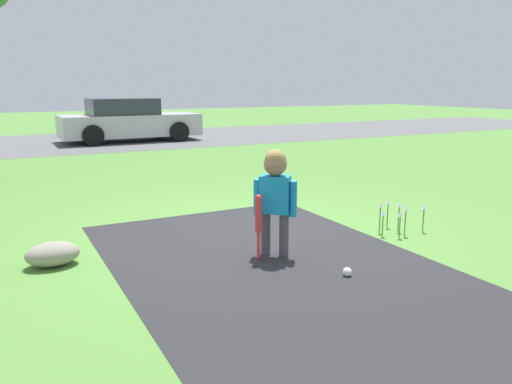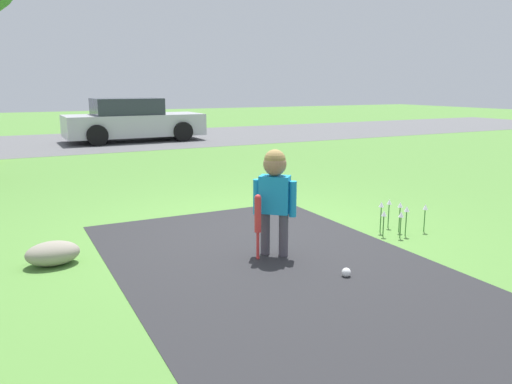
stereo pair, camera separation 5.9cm
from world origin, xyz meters
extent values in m
plane|color=#518438|center=(0.00, 0.00, 0.00)|extent=(60.00, 60.00, 0.00)
cube|color=#262628|center=(-0.34, -2.50, 0.00)|extent=(2.82, 7.00, 0.01)
cube|color=#59595B|center=(0.00, 10.67, 0.00)|extent=(40.00, 6.00, 0.01)
cylinder|color=#4C4751|center=(-0.27, -0.83, 0.22)|extent=(0.09, 0.09, 0.43)
cylinder|color=#4C4751|center=(-0.13, -0.95, 0.22)|extent=(0.09, 0.09, 0.43)
cube|color=#198CC6|center=(-0.20, -0.89, 0.62)|extent=(0.32, 0.31, 0.37)
cylinder|color=#198CC6|center=(-0.33, -0.77, 0.58)|extent=(0.07, 0.07, 0.35)
cylinder|color=#198CC6|center=(-0.07, -1.01, 0.58)|extent=(0.07, 0.07, 0.35)
sphere|color=#997051|center=(-0.20, -0.89, 0.91)|extent=(0.23, 0.23, 0.23)
sphere|color=#997A47|center=(-0.20, -0.89, 0.95)|extent=(0.21, 0.21, 0.21)
sphere|color=red|center=(-0.41, -0.93, 0.02)|extent=(0.04, 0.04, 0.04)
cylinder|color=red|center=(-0.41, -0.93, 0.14)|extent=(0.03, 0.03, 0.28)
cylinder|color=red|center=(-0.41, -0.93, 0.45)|extent=(0.06, 0.06, 0.34)
sphere|color=red|center=(-0.41, -0.93, 0.61)|extent=(0.06, 0.06, 0.06)
sphere|color=white|center=(0.08, -1.69, 0.04)|extent=(0.08, 0.08, 0.08)
cube|color=#B7B7BC|center=(1.09, 10.21, 0.48)|extent=(4.06, 1.68, 0.64)
cube|color=#2D333D|center=(0.89, 10.21, 1.04)|extent=(1.95, 1.47, 0.48)
cylinder|color=black|center=(2.33, 11.05, 0.29)|extent=(0.59, 0.19, 0.59)
cylinder|color=black|center=(2.35, 9.39, 0.29)|extent=(0.59, 0.19, 0.59)
cylinder|color=black|center=(-0.17, 11.03, 0.29)|extent=(0.59, 0.19, 0.59)
cylinder|color=black|center=(-0.15, 9.37, 0.29)|extent=(0.59, 0.19, 0.59)
cylinder|color=#38702D|center=(1.73, -0.97, 0.13)|extent=(0.01, 0.01, 0.26)
cone|color=silver|center=(1.73, -0.97, 0.29)|extent=(0.06, 0.06, 0.06)
cylinder|color=#38702D|center=(1.42, -0.99, 0.14)|extent=(0.01, 0.01, 0.28)
cone|color=silver|center=(1.42, -0.99, 0.31)|extent=(0.06, 0.06, 0.06)
cylinder|color=#38702D|center=(1.49, -0.64, 0.14)|extent=(0.01, 0.01, 0.28)
cone|color=silver|center=(1.49, -0.64, 0.31)|extent=(0.06, 0.06, 0.06)
cylinder|color=#38702D|center=(1.47, -0.84, 0.15)|extent=(0.01, 0.01, 0.29)
cone|color=silver|center=(1.47, -0.84, 0.32)|extent=(0.06, 0.06, 0.06)
cylinder|color=#38702D|center=(1.26, -0.76, 0.15)|extent=(0.01, 0.01, 0.30)
cone|color=silver|center=(1.26, -0.76, 0.33)|extent=(0.06, 0.06, 0.06)
cylinder|color=#38702D|center=(1.31, -1.03, 0.12)|extent=(0.01, 0.01, 0.24)
cone|color=silver|center=(1.31, -1.03, 0.27)|extent=(0.06, 0.06, 0.06)
cylinder|color=#38702D|center=(1.19, -0.89, 0.12)|extent=(0.01, 0.01, 0.24)
cone|color=silver|center=(1.19, -0.89, 0.27)|extent=(0.06, 0.06, 0.06)
ellipsoid|color=gray|center=(-2.19, -0.19, 0.11)|extent=(0.49, 0.34, 0.22)
camera|label=1|loc=(-2.55, -4.99, 1.65)|focal=35.00mm
camera|label=2|loc=(-2.50, -5.02, 1.65)|focal=35.00mm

